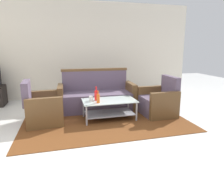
{
  "coord_description": "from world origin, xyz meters",
  "views": [
    {
      "loc": [
        -0.8,
        -3.0,
        1.48
      ],
      "look_at": [
        0.18,
        0.78,
        0.65
      ],
      "focal_mm": 31.77,
      "sensor_mm": 36.0,
      "label": 1
    }
  ],
  "objects_px": {
    "bottle_red": "(96,95)",
    "bottle_orange": "(98,98)",
    "armchair_left": "(43,109)",
    "armchair_right": "(159,102)",
    "cup": "(91,98)",
    "coffee_table": "(109,107)",
    "couch": "(97,97)"
  },
  "relations": [
    {
      "from": "bottle_orange",
      "to": "cup",
      "type": "xyz_separation_m",
      "value": [
        -0.12,
        0.18,
        -0.04
      ]
    },
    {
      "from": "armchair_left",
      "to": "bottle_red",
      "type": "height_order",
      "value": "armchair_left"
    },
    {
      "from": "armchair_right",
      "to": "bottle_orange",
      "type": "xyz_separation_m",
      "value": [
        -1.39,
        -0.14,
        0.22
      ]
    },
    {
      "from": "couch",
      "to": "armchair_right",
      "type": "relative_size",
      "value": 2.14
    },
    {
      "from": "armchair_left",
      "to": "coffee_table",
      "type": "distance_m",
      "value": 1.33
    },
    {
      "from": "armchair_right",
      "to": "bottle_orange",
      "type": "relative_size",
      "value": 3.46
    },
    {
      "from": "coffee_table",
      "to": "couch",
      "type": "bearing_deg",
      "value": 100.33
    },
    {
      "from": "cup",
      "to": "coffee_table",
      "type": "bearing_deg",
      "value": -6.12
    },
    {
      "from": "coffee_table",
      "to": "armchair_left",
      "type": "bearing_deg",
      "value": 175.04
    },
    {
      "from": "armchair_right",
      "to": "cup",
      "type": "xyz_separation_m",
      "value": [
        -1.51,
        0.05,
        0.17
      ]
    },
    {
      "from": "coffee_table",
      "to": "bottle_orange",
      "type": "xyz_separation_m",
      "value": [
        -0.26,
        -0.14,
        0.23
      ]
    },
    {
      "from": "couch",
      "to": "armchair_left",
      "type": "distance_m",
      "value": 1.34
    },
    {
      "from": "armchair_left",
      "to": "cup",
      "type": "bearing_deg",
      "value": 82.03
    },
    {
      "from": "armchair_left",
      "to": "armchair_right",
      "type": "distance_m",
      "value": 2.46
    },
    {
      "from": "armchair_left",
      "to": "couch",
      "type": "bearing_deg",
      "value": 114.12
    },
    {
      "from": "armchair_right",
      "to": "armchair_left",
      "type": "bearing_deg",
      "value": 85.95
    },
    {
      "from": "coffee_table",
      "to": "bottle_orange",
      "type": "bearing_deg",
      "value": -151.01
    },
    {
      "from": "couch",
      "to": "cup",
      "type": "height_order",
      "value": "couch"
    },
    {
      "from": "bottle_orange",
      "to": "coffee_table",
      "type": "bearing_deg",
      "value": 28.99
    },
    {
      "from": "coffee_table",
      "to": "bottle_red",
      "type": "height_order",
      "value": "bottle_red"
    },
    {
      "from": "coffee_table",
      "to": "bottle_orange",
      "type": "distance_m",
      "value": 0.38
    },
    {
      "from": "armchair_left",
      "to": "armchair_right",
      "type": "bearing_deg",
      "value": 83.71
    },
    {
      "from": "armchair_left",
      "to": "cup",
      "type": "relative_size",
      "value": 8.5
    },
    {
      "from": "bottle_red",
      "to": "bottle_orange",
      "type": "bearing_deg",
      "value": -88.73
    },
    {
      "from": "cup",
      "to": "bottle_orange",
      "type": "bearing_deg",
      "value": -57.69
    },
    {
      "from": "bottle_red",
      "to": "bottle_orange",
      "type": "xyz_separation_m",
      "value": [
        0.0,
        -0.19,
        -0.02
      ]
    },
    {
      "from": "armchair_right",
      "to": "cup",
      "type": "relative_size",
      "value": 8.5
    },
    {
      "from": "coffee_table",
      "to": "armchair_right",
      "type": "bearing_deg",
      "value": -0.31
    },
    {
      "from": "coffee_table",
      "to": "bottle_orange",
      "type": "height_order",
      "value": "bottle_orange"
    },
    {
      "from": "couch",
      "to": "bottle_orange",
      "type": "xyz_separation_m",
      "value": [
        -0.12,
        -0.88,
        0.19
      ]
    },
    {
      "from": "armchair_right",
      "to": "coffee_table",
      "type": "relative_size",
      "value": 0.77
    },
    {
      "from": "armchair_right",
      "to": "cup",
      "type": "height_order",
      "value": "armchair_right"
    }
  ]
}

